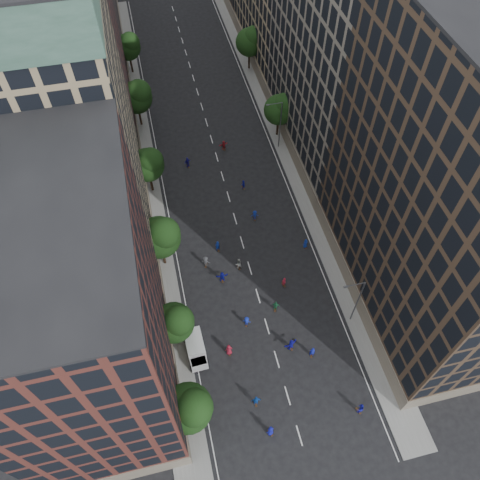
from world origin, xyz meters
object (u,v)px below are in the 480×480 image
Objects in this scene: streetlamp_near at (357,300)px; streetlamp_far at (279,123)px; cargo_van at (196,349)px; skater_2 at (360,408)px; skater_1 at (312,352)px; skater_0 at (271,431)px.

streetlamp_near is 33.00m from streetlamp_far.
cargo_van reaches higher than skater_2.
streetlamp_far is 37.19m from skater_1.
streetlamp_near is 4.86× the size of skater_1.
streetlamp_far reaches higher than skater_2.
skater_1 is at bearing -85.25° from skater_2.
streetlamp_near is 1.00× the size of streetlamp_far.
skater_1 is at bearing -16.44° from cargo_van.
skater_0 and skater_2 have the same top height.
streetlamp_far is at bearing -82.60° from skater_1.
streetlamp_near is 20.05m from cargo_van.
skater_0 is (-13.42, -44.00, -4.25)m from streetlamp_far.
streetlamp_near reaches higher than cargo_van.
skater_0 is at bearing 63.13° from skater_1.
skater_1 reaches higher than skater_2.
streetlamp_near reaches higher than skater_1.
cargo_van reaches higher than skater_0.
skater_1 is at bearing -156.37° from skater_0.
streetlamp_near and streetlamp_far have the same top height.
skater_1 is 8.17m from skater_2.
skater_2 is at bearing 129.05° from skater_1.
streetlamp_near is at bearing -133.86° from skater_1.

